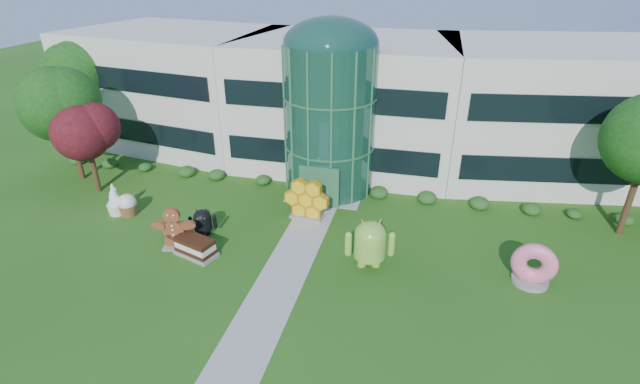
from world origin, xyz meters
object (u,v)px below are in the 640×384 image
(donut, at_px, (534,263))
(gingerbread, at_px, (174,228))
(android_green, at_px, (370,241))
(android_black, at_px, (202,220))

(donut, relative_size, gingerbread, 0.84)
(android_green, xyz_separation_m, donut, (8.05, 0.51, -0.38))
(android_green, distance_m, gingerbread, 10.80)
(android_green, bearing_deg, donut, -9.95)
(android_black, height_order, donut, donut)
(android_black, bearing_deg, android_green, -25.88)
(donut, bearing_deg, android_black, -170.62)
(gingerbread, bearing_deg, android_green, -8.45)
(donut, distance_m, gingerbread, 18.87)
(android_green, distance_m, android_black, 9.91)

